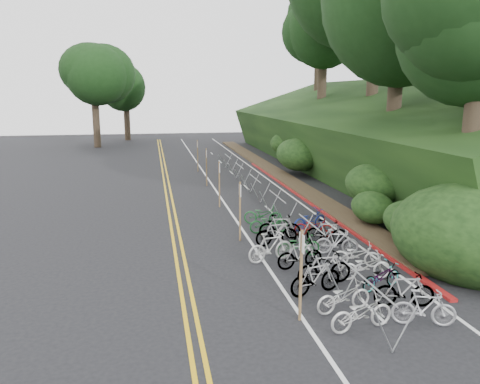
# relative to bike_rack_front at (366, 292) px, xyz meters

# --- Properties ---
(ground) EXTENTS (120.00, 120.00, 0.00)m
(ground) POSITION_rel_bike_rack_front_xyz_m (-2.55, 2.69, -0.90)
(ground) COLOR black
(ground) RESTS_ON ground
(road_markings) EXTENTS (7.47, 80.00, 0.01)m
(road_markings) POSITION_rel_bike_rack_front_xyz_m (-1.92, 12.79, -0.90)
(road_markings) COLOR gold
(road_markings) RESTS_ON ground
(red_curb) EXTENTS (0.25, 28.00, 0.10)m
(red_curb) POSITION_rel_bike_rack_front_xyz_m (3.15, 14.69, -0.85)
(red_curb) COLOR maroon
(red_curb) RESTS_ON ground
(embankment) EXTENTS (14.30, 48.14, 9.11)m
(embankment) POSITION_rel_bike_rack_front_xyz_m (10.41, 21.73, 1.67)
(embankment) COLOR black
(embankment) RESTS_ON ground
(tree_cluster) EXTENTS (32.28, 53.90, 18.09)m
(tree_cluster) POSITION_rel_bike_rack_front_xyz_m (7.21, 24.73, 10.40)
(tree_cluster) COLOR #2D2319
(tree_cluster) RESTS_ON ground
(bike_rack_front) EXTENTS (1.17, 3.18, 1.23)m
(bike_rack_front) POSITION_rel_bike_rack_front_xyz_m (0.00, 0.00, 0.00)
(bike_rack_front) COLOR gray
(bike_rack_front) RESTS_ON ground
(bike_racks_rest) EXTENTS (1.14, 23.00, 1.17)m
(bike_racks_rest) POSITION_rel_bike_rack_front_xyz_m (0.45, 15.69, -0.05)
(bike_racks_rest) COLOR gray
(bike_racks_rest) RESTS_ON ground
(signpost_near) EXTENTS (0.08, 0.40, 2.54)m
(signpost_near) POSITION_rel_bike_rack_front_xyz_m (-1.65, 0.51, 0.55)
(signpost_near) COLOR brown
(signpost_near) RESTS_ON ground
(signposts_rest) EXTENTS (0.08, 18.40, 2.50)m
(signposts_rest) POSITION_rel_bike_rack_front_xyz_m (-1.95, 16.69, 0.53)
(signposts_rest) COLOR brown
(signposts_rest) RESTS_ON ground
(bike_front) EXTENTS (0.99, 1.90, 1.10)m
(bike_front) POSITION_rel_bike_rack_front_xyz_m (-1.31, 5.06, -0.35)
(bike_front) COLOR beige
(bike_front) RESTS_ON ground
(bike_valet) EXTENTS (3.25, 12.16, 1.09)m
(bike_valet) POSITION_rel_bike_rack_front_xyz_m (0.43, 4.52, -0.41)
(bike_valet) COLOR beige
(bike_valet) RESTS_ON ground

